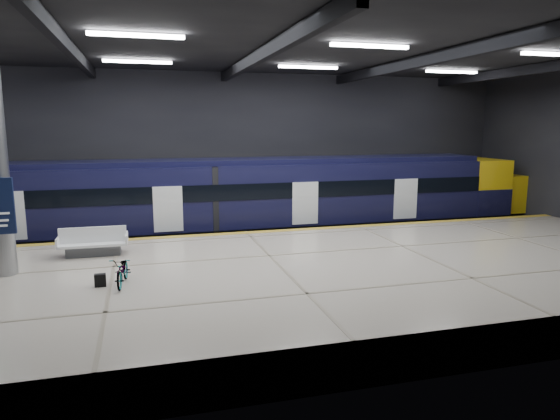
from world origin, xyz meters
name	(u,v)px	position (x,y,z in m)	size (l,w,h in m)	color
ground	(263,278)	(0.00, 0.00, 0.00)	(30.00, 30.00, 0.00)	black
room_shell	(262,117)	(0.00, 0.00, 5.72)	(30.10, 16.10, 8.05)	black
platform	(281,285)	(0.00, -2.50, 0.55)	(30.00, 11.00, 1.10)	beige
safety_strip	(247,233)	(0.00, 2.75, 1.11)	(30.00, 0.40, 0.01)	gold
rails	(235,242)	(0.00, 5.50, 0.08)	(30.00, 1.52, 0.16)	gray
train	(271,198)	(1.74, 5.50, 2.06)	(29.40, 2.84, 3.79)	black
bench	(94,245)	(-5.71, 0.59, 1.45)	(2.23, 0.94, 0.98)	#595B60
bicycle	(123,270)	(-4.65, -2.94, 1.51)	(0.54, 1.55, 0.81)	#99999E
pannier_bag	(100,280)	(-5.25, -2.94, 1.28)	(0.30, 0.18, 0.35)	black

